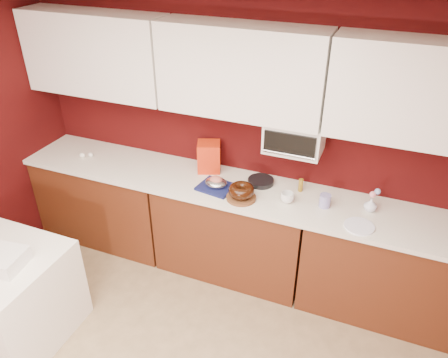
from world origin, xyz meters
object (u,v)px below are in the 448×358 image
object	(u,v)px
toaster_oven	(295,136)
blue_jar	(325,201)
dining_table	(0,294)
newspaper_stack	(1,259)
pandoro_box	(209,157)
bundt_cake	(241,190)
foil_ham_nest	(216,183)
flower_vase	(371,204)
coffee_mug	(287,197)

from	to	relation	value
toaster_oven	blue_jar	size ratio (longest dim) A/B	4.24
dining_table	newspaper_stack	distance (m)	0.47
pandoro_box	bundt_cake	bearing A→B (deg)	-59.37
bundt_cake	newspaper_stack	size ratio (longest dim) A/B	0.67
foil_ham_nest	newspaper_stack	bearing A→B (deg)	-130.23
foil_ham_nest	pandoro_box	xyz separation A→B (m)	(-0.18, 0.26, 0.08)
bundt_cake	flower_vase	xyz separation A→B (m)	(0.98, 0.22, -0.02)
blue_jar	dining_table	bearing A→B (deg)	-148.47
pandoro_box	foil_ham_nest	bearing A→B (deg)	-77.04
pandoro_box	coffee_mug	world-z (taller)	pandoro_box
foil_ham_nest	coffee_mug	xyz separation A→B (m)	(0.61, 0.02, -0.00)
flower_vase	coffee_mug	bearing A→B (deg)	-168.47
toaster_oven	bundt_cake	bearing A→B (deg)	-135.48
blue_jar	foil_ham_nest	bearing A→B (deg)	-175.50
newspaper_stack	blue_jar	bearing A→B (deg)	34.41
bundt_cake	coffee_mug	bearing A→B (deg)	14.80
pandoro_box	flower_vase	bearing A→B (deg)	-25.97
toaster_oven	blue_jar	distance (m)	0.56
blue_jar	flower_vase	bearing A→B (deg)	12.91
toaster_oven	foil_ham_nest	distance (m)	0.75
bundt_cake	pandoro_box	distance (m)	0.55
blue_jar	flower_vase	size ratio (longest dim) A/B	0.88
foil_ham_nest	pandoro_box	size ratio (longest dim) A/B	0.69
bundt_cake	pandoro_box	xyz separation A→B (m)	(-0.43, 0.34, 0.06)
blue_jar	newspaper_stack	xyz separation A→B (m)	(-1.99, -1.36, -0.15)
dining_table	toaster_oven	bearing A→B (deg)	39.13
toaster_oven	flower_vase	world-z (taller)	toaster_oven
foil_ham_nest	newspaper_stack	distance (m)	1.70
toaster_oven	pandoro_box	size ratio (longest dim) A/B	1.66
toaster_oven	dining_table	distance (m)	2.59
coffee_mug	dining_table	bearing A→B (deg)	-145.75
dining_table	pandoro_box	size ratio (longest dim) A/B	3.70
dining_table	pandoro_box	world-z (taller)	pandoro_box
foil_ham_nest	newspaper_stack	world-z (taller)	foil_ham_nest
dining_table	pandoro_box	bearing A→B (deg)	54.26
toaster_oven	newspaper_stack	xyz separation A→B (m)	(-1.66, -1.53, -0.57)
toaster_oven	foil_ham_nest	xyz separation A→B (m)	(-0.57, -0.24, -0.42)
foil_ham_nest	coffee_mug	size ratio (longest dim) A/B	1.81
dining_table	coffee_mug	size ratio (longest dim) A/B	9.63
toaster_oven	flower_vase	distance (m)	0.79
dining_table	flower_vase	xyz separation A→B (m)	(2.51, 1.41, 0.59)
toaster_oven	bundt_cake	xyz separation A→B (m)	(-0.32, -0.32, -0.39)
dining_table	coffee_mug	world-z (taller)	coffee_mug
pandoro_box	coffee_mug	bearing A→B (deg)	-38.51
foil_ham_nest	blue_jar	bearing A→B (deg)	4.50
bundt_cake	flower_vase	distance (m)	1.01
toaster_oven	flower_vase	bearing A→B (deg)	-8.19
bundt_cake	dining_table	bearing A→B (deg)	-142.13
bundt_cake	newspaper_stack	world-z (taller)	bundt_cake
pandoro_box	dining_table	bearing A→B (deg)	-147.06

